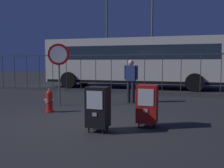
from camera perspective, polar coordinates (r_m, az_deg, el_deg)
ground_plane at (r=6.63m, az=-5.79°, el=-8.56°), size 60.00×60.00×0.00m
fire_hydrant at (r=7.92m, az=-14.47°, el=-3.89°), size 0.33×0.32×0.75m
newspaper_box_primary at (r=5.47m, az=-3.31°, el=-5.35°), size 0.48×0.42×1.02m
newspaper_box_secondary at (r=5.92m, az=8.25°, el=-4.60°), size 0.48×0.42×1.02m
stop_sign at (r=8.89m, az=-12.37°, el=5.19°), size 0.71×0.31×2.23m
pedestrian at (r=9.48m, az=4.46°, el=1.31°), size 0.55×0.22×1.67m
fence_barrier at (r=12.06m, az=5.64°, el=2.41°), size 18.03×0.04×2.00m
bus_near at (r=15.19m, az=4.59°, el=5.55°), size 10.63×3.25×3.00m
street_light_near_left at (r=20.57m, az=9.41°, el=14.17°), size 0.32×0.32×8.56m
street_light_near_right at (r=20.29m, az=-1.23°, el=13.51°), size 0.32×0.32×7.98m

